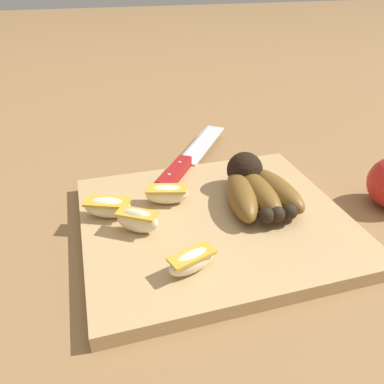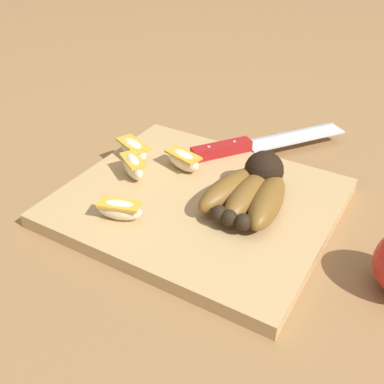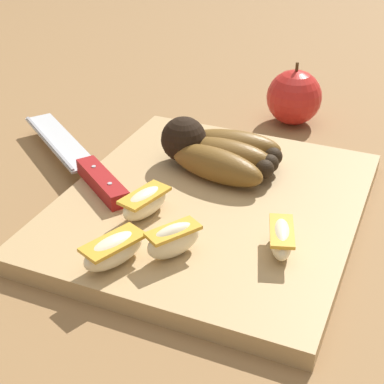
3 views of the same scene
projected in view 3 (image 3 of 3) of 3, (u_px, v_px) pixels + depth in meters
The scene contains 9 objects.
ground_plane at pixel (227, 218), 0.65m from camera, with size 6.00×6.00×0.00m, color olive.
cutting_board at pixel (211, 206), 0.65m from camera, with size 0.36×0.31×0.02m, color tan.
banana_bunch at pixel (217, 152), 0.70m from camera, with size 0.11×0.15×0.06m.
chefs_knife at pixel (86, 166), 0.70m from camera, with size 0.19×0.24×0.02m.
apple_wedge_near at pixel (173, 240), 0.55m from camera, with size 0.06×0.05×0.03m.
apple_wedge_middle at pixel (145, 202), 0.61m from camera, with size 0.07×0.04×0.03m.
apple_wedge_far at pixel (114, 250), 0.54m from camera, with size 0.07×0.05×0.03m.
apple_wedge_extra at pixel (281, 238), 0.56m from camera, with size 0.06×0.04×0.03m.
whole_apple at pixel (294, 97), 0.85m from camera, with size 0.08×0.08×0.09m.
Camera 3 is at (-0.52, -0.18, 0.36)m, focal length 55.29 mm.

